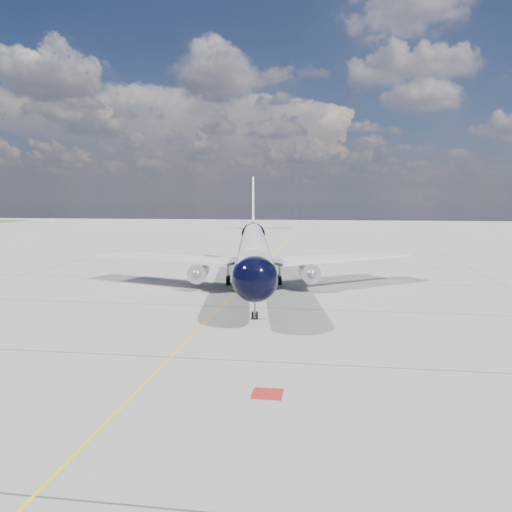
% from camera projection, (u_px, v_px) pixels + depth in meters
% --- Properties ---
extents(ground, '(320.00, 320.00, 0.00)m').
position_uv_depth(ground, '(253.00, 274.00, 66.09)').
color(ground, '#99958E').
rests_on(ground, ground).
extents(taxiway_centerline, '(0.16, 160.00, 0.01)m').
position_uv_depth(taxiway_centerline, '(247.00, 280.00, 61.18)').
color(taxiway_centerline, yellow).
rests_on(taxiway_centerline, ground).
extents(red_marking, '(1.60, 1.60, 0.01)m').
position_uv_depth(red_marking, '(267.00, 394.00, 25.81)').
color(red_marking, maroon).
rests_on(red_marking, ground).
extents(main_airliner, '(37.33, 45.84, 13.28)m').
position_uv_depth(main_airliner, '(254.00, 249.00, 57.78)').
color(main_airliner, black).
rests_on(main_airliner, ground).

